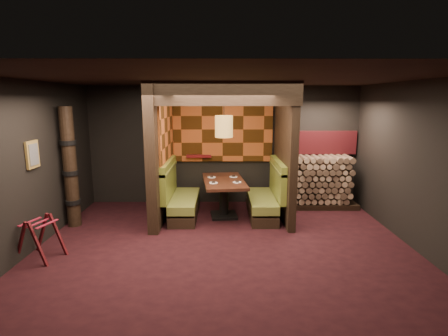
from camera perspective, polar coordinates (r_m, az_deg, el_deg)
floor at (r=6.23m, az=0.08°, el=-12.88°), size 6.50×5.50×0.02m
ceiling at (r=5.70m, az=0.09°, el=14.49°), size 6.50×5.50×0.02m
wall_back at (r=8.52m, az=-0.06°, el=3.71°), size 6.50×0.02×2.85m
wall_front at (r=3.13m, az=0.48°, el=-9.41°), size 6.50×0.02×2.85m
wall_left at (r=6.63m, az=-29.37°, el=0.13°), size 0.02×5.50×2.85m
wall_right at (r=6.67m, az=29.32°, el=0.20°), size 0.02×5.50×2.85m
partition_left at (r=7.54m, az=-10.34°, el=2.55°), size 0.20×2.20×2.85m
partition_right at (r=7.59m, az=9.85°, el=2.63°), size 0.15×2.10×2.85m
header_beam at (r=6.39m, az=-0.19°, el=12.07°), size 2.85×0.18×0.44m
tapa_back_panel at (r=8.43m, az=-0.23°, el=6.33°), size 2.40×0.06×1.55m
tapa_side_panel at (r=7.64m, az=-9.34°, el=5.91°), size 0.04×1.85×1.45m
lacquer_shelf at (r=8.47m, az=-4.12°, el=1.95°), size 0.60×0.12×0.07m
booth_bench_left at (r=7.70m, az=-7.22°, el=-4.99°), size 0.68×1.60×1.14m
booth_bench_right at (r=7.71m, az=6.95°, el=-4.97°), size 0.68×1.60×1.14m
dining_table at (r=7.57m, az=-0.01°, el=-3.70°), size 1.01×1.64×0.83m
place_settings at (r=7.51m, az=-0.01°, el=-1.87°), size 0.72×0.76×0.03m
pendant_lamp at (r=7.29m, az=-0.01°, el=6.81°), size 0.37×0.37×1.10m
framed_picture at (r=6.67m, az=-28.79°, el=1.94°), size 0.05×0.36×0.46m
luggage_rack at (r=6.43m, az=-27.85°, el=-9.86°), size 0.78×0.65×0.73m
totem_column at (r=7.55m, az=-23.82°, el=-0.05°), size 0.31×0.31×2.40m
firewood_stack at (r=8.59m, az=15.39°, el=-2.15°), size 1.73×0.70×1.22m
mosaic_header at (r=8.75m, az=15.11°, el=4.04°), size 1.83×0.10×0.56m
bay_front_post at (r=7.86m, az=10.16°, el=2.91°), size 0.08×0.08×2.85m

